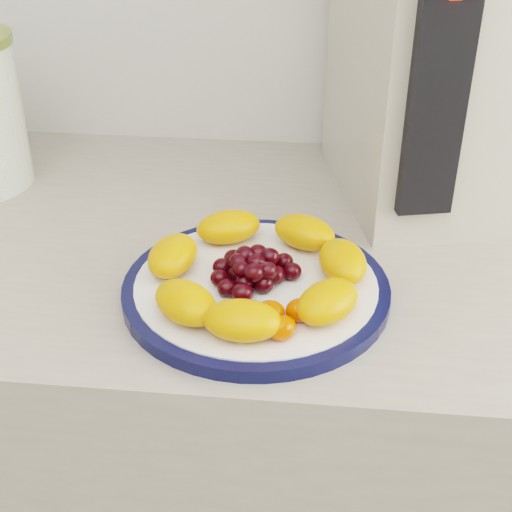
# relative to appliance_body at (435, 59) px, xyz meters

# --- Properties ---
(counter) EXTENTS (3.50, 0.60, 0.90)m
(counter) POSITION_rel_appliance_body_xyz_m (-0.27, -0.14, -0.64)
(counter) COLOR #A89D8D
(counter) RESTS_ON floor
(cabinet_face) EXTENTS (3.48, 0.58, 0.84)m
(cabinet_face) POSITION_rel_appliance_body_xyz_m (-0.27, -0.14, -0.67)
(cabinet_face) COLOR #8F624A
(cabinet_face) RESTS_ON floor
(plate_rim) EXTENTS (0.29, 0.29, 0.01)m
(plate_rim) POSITION_rel_appliance_body_xyz_m (-0.20, -0.28, -0.18)
(plate_rim) COLOR #0A0E35
(plate_rim) RESTS_ON counter
(plate_face) EXTENTS (0.26, 0.26, 0.02)m
(plate_face) POSITION_rel_appliance_body_xyz_m (-0.20, -0.28, -0.18)
(plate_face) COLOR white
(plate_face) RESTS_ON counter
(appliance_body) EXTENTS (0.28, 0.34, 0.37)m
(appliance_body) POSITION_rel_appliance_body_xyz_m (0.00, 0.00, 0.00)
(appliance_body) COLOR #B6B09F
(appliance_body) RESTS_ON counter
(appliance_panel) EXTENTS (0.07, 0.04, 0.28)m
(appliance_panel) POSITION_rel_appliance_body_xyz_m (-0.02, -0.16, 0.01)
(appliance_panel) COLOR black
(appliance_panel) RESTS_ON appliance_body
(fruit_plate) EXTENTS (0.25, 0.25, 0.04)m
(fruit_plate) POSITION_rel_appliance_body_xyz_m (-0.20, -0.28, -0.15)
(fruit_plate) COLOR orange
(fruit_plate) RESTS_ON plate_face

